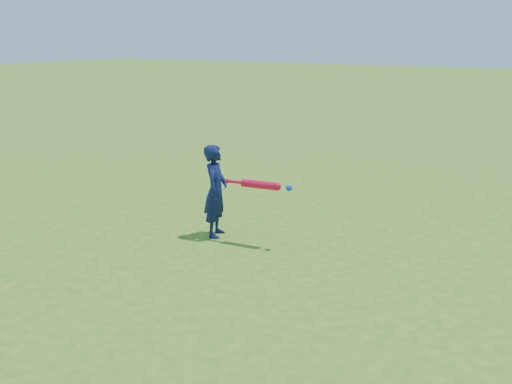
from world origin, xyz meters
TOP-DOWN VIEW (x-y plane):
  - ground at (0.00, 0.00)m, footprint 80.00×80.00m
  - child at (-0.53, 0.21)m, footprint 0.36×0.45m
  - bat_swing at (0.08, 0.23)m, footprint 0.77×0.15m

SIDE VIEW (x-z plane):
  - ground at x=0.00m, z-range 0.00..0.00m
  - child at x=-0.53m, z-range 0.00..1.06m
  - bat_swing at x=0.08m, z-range 0.63..0.72m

